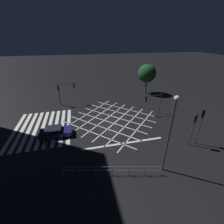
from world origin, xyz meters
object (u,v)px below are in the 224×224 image
at_px(traffic_light_se_main, 44,140).
at_px(traffic_light_ne_main, 201,120).
at_px(waiting_car, 56,132).
at_px(traffic_light_sw_main, 59,92).
at_px(traffic_light_sw_cross, 67,88).
at_px(traffic_light_ne_cross, 194,123).
at_px(street_tree_far, 147,73).
at_px(traffic_light_median_north, 152,100).
at_px(traffic_light_se_cross, 48,144).
at_px(street_lamp_east, 171,126).

bearing_deg(traffic_light_se_main, traffic_light_ne_main, -91.82).
bearing_deg(waiting_car, traffic_light_se_main, -91.92).
bearing_deg(traffic_light_sw_main, traffic_light_sw_cross, 97.66).
relative_size(traffic_light_ne_cross, traffic_light_sw_main, 1.11).
distance_m(traffic_light_sw_main, street_tree_far, 18.82).
bearing_deg(traffic_light_ne_cross, traffic_light_ne_main, -172.62).
xyz_separation_m(traffic_light_se_main, street_tree_far, (-17.87, 18.63, 1.52)).
bearing_deg(traffic_light_median_north, traffic_light_sw_main, -26.02).
distance_m(traffic_light_ne_main, waiting_car, 17.74).
bearing_deg(traffic_light_se_cross, traffic_light_sw_cross, 85.90).
xyz_separation_m(traffic_light_median_north, traffic_light_se_cross, (8.72, -14.53, 0.58)).
height_order(traffic_light_ne_main, street_tree_far, street_tree_far).
bearing_deg(traffic_light_ne_cross, traffic_light_sw_main, -45.03).
bearing_deg(traffic_light_ne_main, traffic_light_ne_cross, 97.38).
height_order(traffic_light_se_cross, waiting_car, traffic_light_se_cross).
relative_size(traffic_light_se_cross, waiting_car, 1.07).
relative_size(traffic_light_se_cross, street_lamp_east, 0.57).
bearing_deg(traffic_light_ne_main, traffic_light_sw_main, 46.97).
relative_size(traffic_light_ne_main, traffic_light_median_north, 1.33).
distance_m(traffic_light_se_main, traffic_light_sw_main, 15.06).
bearing_deg(street_tree_far, traffic_light_se_main, -46.19).
xyz_separation_m(traffic_light_ne_main, waiting_car, (-5.53, -16.64, -2.67)).
xyz_separation_m(traffic_light_se_main, traffic_light_sw_cross, (-15.26, 1.61, 0.16)).
height_order(traffic_light_ne_main, traffic_light_se_cross, traffic_light_ne_main).
distance_m(street_lamp_east, waiting_car, 14.25).
bearing_deg(traffic_light_median_north, traffic_light_se_main, 27.50).
bearing_deg(street_tree_far, traffic_light_sw_main, -81.39).
relative_size(traffic_light_sw_cross, waiting_car, 1.03).
xyz_separation_m(traffic_light_se_cross, street_tree_far, (-18.79, 18.18, 1.38)).
xyz_separation_m(street_tree_far, waiting_car, (12.87, -18.46, -3.93)).
relative_size(traffic_light_median_north, street_tree_far, 0.53).
height_order(traffic_light_ne_main, street_lamp_east, street_lamp_east).
height_order(traffic_light_sw_cross, waiting_car, traffic_light_sw_cross).
distance_m(traffic_light_sw_cross, street_tree_far, 17.27).
height_order(traffic_light_se_cross, street_lamp_east, street_lamp_east).
bearing_deg(street_lamp_east, traffic_light_se_main, -107.10).
xyz_separation_m(traffic_light_ne_main, traffic_light_ne_cross, (0.13, -0.99, -0.24)).
distance_m(traffic_light_median_north, waiting_car, 15.21).
bearing_deg(street_tree_far, traffic_light_median_north, -19.88).
height_order(traffic_light_median_north, traffic_light_se_cross, traffic_light_se_cross).
bearing_deg(street_tree_far, traffic_light_ne_main, -5.64).
distance_m(traffic_light_sw_cross, waiting_car, 10.69).
xyz_separation_m(traffic_light_ne_cross, traffic_light_sw_cross, (-15.93, -14.21, 0.14)).
distance_m(traffic_light_se_cross, traffic_light_sw_cross, 16.23).
relative_size(traffic_light_sw_cross, street_lamp_east, 0.55).
bearing_deg(street_lamp_east, traffic_light_median_north, 159.54).
xyz_separation_m(traffic_light_se_main, traffic_light_sw_main, (-15.06, 0.10, -0.26)).
distance_m(traffic_light_median_north, traffic_light_se_main, 16.90).
bearing_deg(traffic_light_sw_main, street_tree_far, 98.61).
xyz_separation_m(traffic_light_sw_main, street_lamp_east, (18.39, 10.73, 2.31)).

